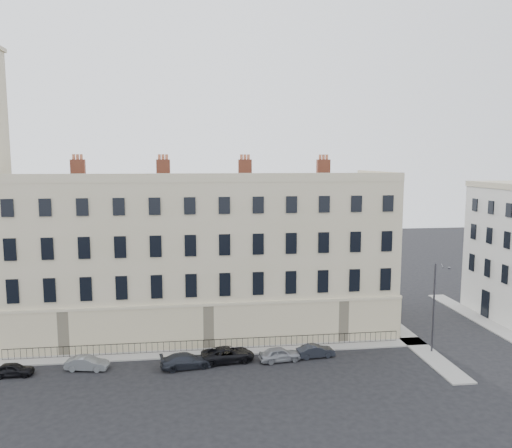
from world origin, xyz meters
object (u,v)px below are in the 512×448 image
at_px(car_a, 13,370).
at_px(car_e, 280,354).
at_px(car_b, 87,363).
at_px(streetlamp, 435,304).
at_px(car_f, 316,351).
at_px(car_d, 228,354).
at_px(car_c, 186,361).

bearing_deg(car_a, car_e, -89.32).
bearing_deg(car_b, streetlamp, -80.86).
height_order(car_e, car_f, car_e).
bearing_deg(car_e, car_a, 83.13).
bearing_deg(car_d, car_a, 85.05).
distance_m(car_a, car_c, 13.53).
xyz_separation_m(car_a, car_b, (5.56, 0.44, 0.03)).
relative_size(car_a, car_b, 0.92).
bearing_deg(car_e, car_c, 85.30).
xyz_separation_m(car_a, car_f, (24.62, 0.59, 0.01)).
bearing_deg(car_d, streetlamp, -98.60).
bearing_deg(car_f, car_a, 84.80).
distance_m(car_c, car_f, 11.12).
xyz_separation_m(car_c, car_e, (7.87, 0.36, -0.01)).
bearing_deg(car_c, car_d, -85.39).
distance_m(car_b, car_d, 11.48).
distance_m(car_b, streetlamp, 29.85).
bearing_deg(car_c, car_e, -96.31).
bearing_deg(car_f, car_d, 82.99).
distance_m(car_f, streetlamp, 11.24).
xyz_separation_m(car_a, car_e, (21.39, 0.16, 0.07)).
height_order(car_d, car_f, car_d).
bearing_deg(car_b, car_a, 104.22).
bearing_deg(streetlamp, car_a, -156.68).
bearing_deg(car_c, streetlamp, -97.89).
relative_size(car_a, car_c, 0.75).
distance_m(car_d, car_e, 4.39).
relative_size(car_f, streetlamp, 0.41).
bearing_deg(car_f, car_e, 91.04).
height_order(car_b, car_c, car_c).
relative_size(car_a, streetlamp, 0.39).
height_order(car_b, car_f, car_b).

